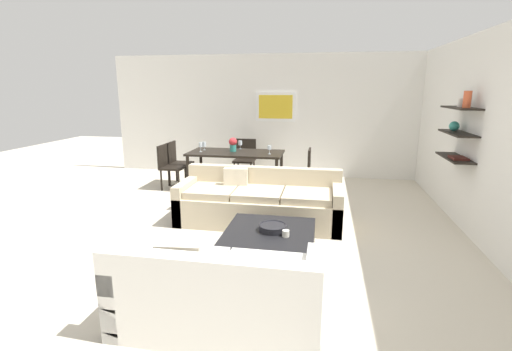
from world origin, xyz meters
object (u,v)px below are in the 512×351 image
Objects in this scene: loveseat_white at (219,293)px; centerpiece_vase at (233,144)px; dining_chair_right_near at (303,169)px; wine_glass_head at (240,143)px; wine_glass_left_near at (201,145)px; dining_chair_left_far at (177,160)px; decorative_bowl at (273,227)px; dining_table at (236,155)px; sofa_beige at (259,203)px; candle_jar at (286,233)px; wine_glass_left_far at (204,144)px; coffee_table at (269,247)px; wine_glass_right_near at (269,148)px; dining_chair_head at (245,157)px; dining_chair_left_near at (169,164)px.

centerpiece_vase is at bearing 102.38° from loveseat_white.
wine_glass_head is at bearing 156.14° from dining_chair_right_near.
dining_chair_right_near is at bearing -23.86° from wine_glass_head.
wine_glass_left_near is at bearing 177.42° from dining_chair_right_near.
dining_chair_right_near is at bearing -8.61° from dining_chair_left_far.
dining_chair_right_near reaches higher than decorative_bowl.
dining_table is at bearing -35.04° from centerpiece_vase.
candle_jar is (0.54, -1.40, 0.12)m from sofa_beige.
wine_glass_left_far is 0.73m from wine_glass_head.
decorative_bowl is at bearing 37.67° from coffee_table.
wine_glass_head is at bearing 108.82° from decorative_bowl.
wine_glass_right_near is (-0.64, 0.09, 0.36)m from dining_chair_right_near.
dining_table is 9.81× the size of wine_glass_left_near.
wine_glass_left_far is (-2.00, 0.31, 0.36)m from dining_chair_right_near.
dining_chair_right_near reaches higher than coffee_table.
wine_glass_left_far is at bearing 121.48° from candle_jar.
dining_chair_left_far is 1.00× the size of dining_chair_head.
dining_chair_left_far is at bearing 116.22° from loveseat_white.
dining_table is at bearing 112.72° from candle_jar.
loveseat_white is 4.48m from wine_glass_left_near.
dining_chair_left_far is 5.39× the size of wine_glass_right_near.
wine_glass_left_near is (-2.00, 3.05, 0.47)m from candle_jar.
centerpiece_vase is (-0.07, -0.80, 0.40)m from dining_chair_head.
wine_glass_right_near is at bearing -54.76° from dining_chair_head.
candle_jar is (0.20, -0.12, 0.23)m from coffee_table.
dining_chair_right_near is (0.54, 1.56, 0.21)m from sofa_beige.
wine_glass_left_far reaches higher than dining_chair_right_near.
coffee_table is 3.66m from wine_glass_head.
dining_chair_left_far is 1.38m from wine_glass_head.
wine_glass_head is at bearing 110.01° from sofa_beige.
wine_glass_head is 0.61× the size of centerpiece_vase.
dining_chair_left_near is 1.69m from dining_chair_head.
decorative_bowl reaches higher than coffee_table.
dining_chair_right_near is at bearing -2.58° from wine_glass_left_near.
wine_glass_left_near is at bearing 110.55° from loveseat_white.
loveseat_white is 1.92× the size of dining_chair_head.
loveseat_white is at bearing -96.18° from dining_chair_right_near.
centerpiece_vase reaches higher than candle_jar.
wine_glass_left_far reaches higher than dining_chair_head.
loveseat_white is 1.92× the size of dining_chair_left_far.
coffee_table is at bearing -71.87° from wine_glass_head.
wine_glass_left_far is (0.64, -0.09, 0.36)m from dining_chair_left_far.
decorative_bowl is 3.24m from dining_table.
coffee_table is 0.23m from decorative_bowl.
sofa_beige is at bearing 92.27° from loveseat_white.
decorative_bowl is at bearing -93.34° from dining_chair_right_near.
loveseat_white is at bearing -77.62° from centerpiece_vase.
candle_jar is at bearing -89.97° from dining_chair_right_near.
decorative_bowl reaches higher than candle_jar.
loveseat_white is at bearing -63.78° from dining_chair_left_far.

